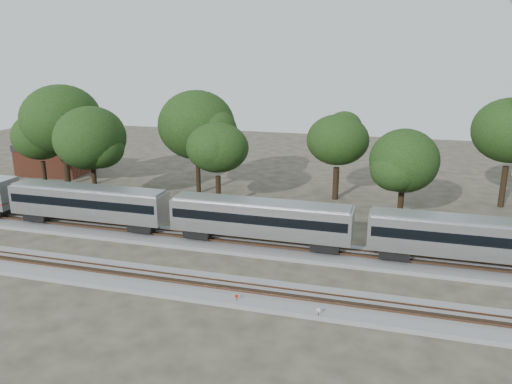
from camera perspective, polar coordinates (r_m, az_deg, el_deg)
ground at (r=47.41m, az=-6.98°, el=-8.48°), size 160.00×160.00×0.00m
track_far at (r=52.45m, az=-4.45°, el=-5.71°), size 160.00×5.00×0.73m
track_near at (r=44.03m, az=-9.04°, el=-10.26°), size 160.00×5.00×0.73m
train at (r=48.94m, az=23.68°, el=-4.74°), size 134.92×3.29×4.85m
switch_stand_red at (r=40.31m, az=-2.24°, el=-12.06°), size 0.28×0.05×0.89m
switch_stand_white at (r=38.49m, az=7.14°, el=-13.51°), size 0.30×0.16×1.00m
switch_lever at (r=41.23m, az=-3.02°, el=-12.06°), size 0.52×0.34×0.30m
brick_building at (r=88.17m, az=-21.98°, el=3.62°), size 10.99×8.14×5.04m
tree_0 at (r=76.83m, az=-23.47°, el=5.85°), size 7.99×7.99×11.26m
tree_1 at (r=74.96m, az=-21.34°, el=7.76°), size 10.48×10.48×14.78m
tree_2 at (r=66.12m, az=-18.40°, el=5.86°), size 9.07×9.07×12.78m
tree_3 at (r=69.10m, az=-6.81°, el=7.61°), size 9.86×9.86×13.90m
tree_4 at (r=62.15m, az=-4.44°, el=5.07°), size 8.02×8.02×11.31m
tree_5 at (r=66.87m, az=9.32°, el=5.88°), size 8.27×8.27×11.66m
tree_6 at (r=59.20m, az=16.57°, el=3.43°), size 7.53×7.53×10.61m
tree_7 at (r=69.90m, az=27.12°, el=6.27°), size 10.08×10.08×14.21m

